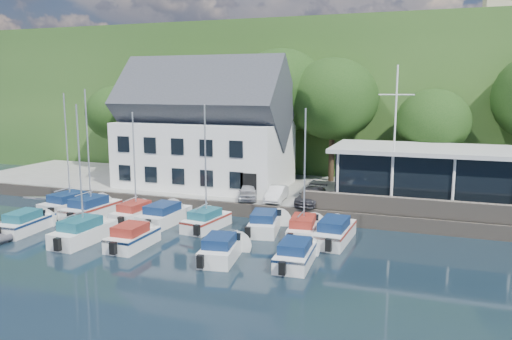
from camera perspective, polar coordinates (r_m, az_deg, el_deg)
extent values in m
plane|color=black|center=(26.89, -7.25, -11.26)|extent=(180.00, 180.00, 0.00)
cube|color=#9B9B95|center=(42.47, 3.41, -2.72)|extent=(60.00, 13.00, 1.00)
cube|color=#665C51|center=(36.43, 0.55, -4.77)|extent=(60.00, 0.30, 1.00)
cube|color=#26481B|center=(85.17, 11.92, 8.35)|extent=(160.00, 75.00, 16.00)
cube|color=#596231|center=(92.68, 17.82, 13.23)|extent=(50.00, 30.00, 0.30)
cube|color=#665C51|center=(34.70, 19.92, -4.22)|extent=(18.00, 0.50, 1.20)
imported|color=#B8B9BE|center=(38.08, -0.92, -2.46)|extent=(2.41, 3.73, 1.18)
imported|color=silver|center=(37.50, 2.38, -2.71)|extent=(1.39, 3.43, 1.11)
imported|color=#2D2C31|center=(36.82, 6.32, -2.95)|extent=(1.86, 4.09, 1.16)
imported|color=navy|center=(37.24, 10.64, -2.91)|extent=(1.95, 3.63, 1.18)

